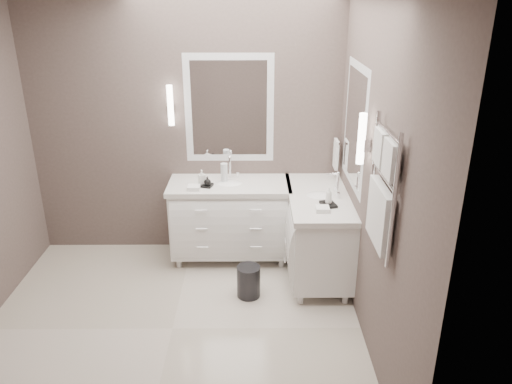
{
  "coord_description": "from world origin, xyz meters",
  "views": [
    {
      "loc": [
        0.68,
        -3.48,
        2.67
      ],
      "look_at": [
        0.71,
        0.7,
        0.96
      ],
      "focal_mm": 35.0,
      "sensor_mm": 36.0,
      "label": 1
    }
  ],
  "objects_px": {
    "waste_bin": "(249,281)",
    "vanity_right": "(318,229)",
    "vanity_back": "(230,216)",
    "towel_ladder": "(382,195)"
  },
  "relations": [
    {
      "from": "vanity_right",
      "to": "waste_bin",
      "type": "xyz_separation_m",
      "value": [
        -0.68,
        -0.41,
        -0.33
      ]
    },
    {
      "from": "towel_ladder",
      "to": "waste_bin",
      "type": "relative_size",
      "value": 2.94
    },
    {
      "from": "vanity_back",
      "to": "towel_ladder",
      "type": "relative_size",
      "value": 1.38
    },
    {
      "from": "waste_bin",
      "to": "vanity_back",
      "type": "bearing_deg",
      "value": 104.83
    },
    {
      "from": "vanity_right",
      "to": "towel_ladder",
      "type": "height_order",
      "value": "towel_ladder"
    },
    {
      "from": "vanity_back",
      "to": "vanity_right",
      "type": "relative_size",
      "value": 1.0
    },
    {
      "from": "vanity_back",
      "to": "waste_bin",
      "type": "relative_size",
      "value": 4.06
    },
    {
      "from": "waste_bin",
      "to": "vanity_right",
      "type": "bearing_deg",
      "value": 31.02
    },
    {
      "from": "vanity_back",
      "to": "towel_ladder",
      "type": "height_order",
      "value": "towel_ladder"
    },
    {
      "from": "vanity_right",
      "to": "towel_ladder",
      "type": "relative_size",
      "value": 1.38
    }
  ]
}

